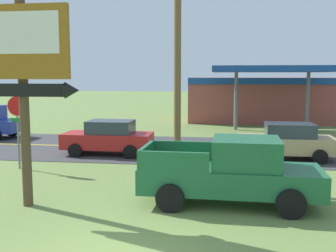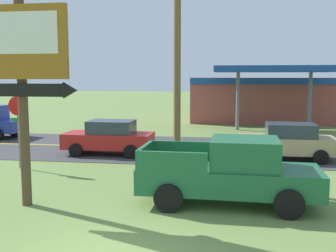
{
  "view_description": "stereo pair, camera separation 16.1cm",
  "coord_description": "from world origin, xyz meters",
  "px_view_note": "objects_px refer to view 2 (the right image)",
  "views": [
    {
      "loc": [
        2.17,
        -7.58,
        3.75
      ],
      "look_at": [
        0.0,
        8.0,
        1.8
      ],
      "focal_mm": 43.47,
      "sensor_mm": 36.0,
      "label": 1
    },
    {
      "loc": [
        2.33,
        -7.56,
        3.75
      ],
      "look_at": [
        0.0,
        8.0,
        1.8
      ],
      "focal_mm": 43.47,
      "sensor_mm": 36.0,
      "label": 2
    }
  ],
  "objects_px": {
    "utility_pole": "(177,49)",
    "pickup_green_parked_on_lawn": "(231,172)",
    "gas_station": "(266,98)",
    "car_tan_far_lane": "(288,141)",
    "stop_sign": "(18,119)",
    "car_red_mid_lane": "(109,137)",
    "motel_sign": "(21,64)"
  },
  "relations": [
    {
      "from": "gas_station",
      "to": "car_red_mid_lane",
      "type": "height_order",
      "value": "gas_station"
    },
    {
      "from": "pickup_green_parked_on_lawn",
      "to": "car_tan_far_lane",
      "type": "distance_m",
      "value": 7.3
    },
    {
      "from": "motel_sign",
      "to": "pickup_green_parked_on_lawn",
      "type": "height_order",
      "value": "motel_sign"
    },
    {
      "from": "car_tan_far_lane",
      "to": "gas_station",
      "type": "bearing_deg",
      "value": 88.64
    },
    {
      "from": "car_red_mid_lane",
      "to": "car_tan_far_lane",
      "type": "height_order",
      "value": "same"
    },
    {
      "from": "gas_station",
      "to": "pickup_green_parked_on_lawn",
      "type": "bearing_deg",
      "value": -97.38
    },
    {
      "from": "gas_station",
      "to": "car_tan_far_lane",
      "type": "height_order",
      "value": "gas_station"
    },
    {
      "from": "stop_sign",
      "to": "car_tan_far_lane",
      "type": "distance_m",
      "value": 11.58
    },
    {
      "from": "motel_sign",
      "to": "stop_sign",
      "type": "height_order",
      "value": "motel_sign"
    },
    {
      "from": "utility_pole",
      "to": "pickup_green_parked_on_lawn",
      "type": "relative_size",
      "value": 1.68
    },
    {
      "from": "gas_station",
      "to": "pickup_green_parked_on_lawn",
      "type": "xyz_separation_m",
      "value": [
        -2.91,
        -22.45,
        -0.98
      ]
    },
    {
      "from": "motel_sign",
      "to": "car_tan_far_lane",
      "type": "relative_size",
      "value": 1.42
    },
    {
      "from": "gas_station",
      "to": "car_red_mid_lane",
      "type": "xyz_separation_m",
      "value": [
        -8.63,
        -15.6,
        -1.11
      ]
    },
    {
      "from": "motel_sign",
      "to": "car_red_mid_lane",
      "type": "height_order",
      "value": "motel_sign"
    },
    {
      "from": "stop_sign",
      "to": "car_red_mid_lane",
      "type": "relative_size",
      "value": 0.7
    },
    {
      "from": "stop_sign",
      "to": "car_red_mid_lane",
      "type": "distance_m",
      "value": 4.54
    },
    {
      "from": "motel_sign",
      "to": "utility_pole",
      "type": "height_order",
      "value": "utility_pole"
    },
    {
      "from": "pickup_green_parked_on_lawn",
      "to": "car_tan_far_lane",
      "type": "height_order",
      "value": "pickup_green_parked_on_lawn"
    },
    {
      "from": "motel_sign",
      "to": "stop_sign",
      "type": "relative_size",
      "value": 2.02
    },
    {
      "from": "motel_sign",
      "to": "gas_station",
      "type": "height_order",
      "value": "motel_sign"
    },
    {
      "from": "stop_sign",
      "to": "car_red_mid_lane",
      "type": "xyz_separation_m",
      "value": [
        2.75,
        3.4,
        -1.2
      ]
    },
    {
      "from": "stop_sign",
      "to": "car_tan_far_lane",
      "type": "relative_size",
      "value": 0.7
    },
    {
      "from": "pickup_green_parked_on_lawn",
      "to": "car_red_mid_lane",
      "type": "xyz_separation_m",
      "value": [
        -5.72,
        6.85,
        -0.13
      ]
    },
    {
      "from": "motel_sign",
      "to": "car_red_mid_lane",
      "type": "relative_size",
      "value": 1.42
    },
    {
      "from": "utility_pole",
      "to": "car_tan_far_lane",
      "type": "distance_m",
      "value": 7.11
    },
    {
      "from": "utility_pole",
      "to": "pickup_green_parked_on_lawn",
      "type": "distance_m",
      "value": 5.13
    },
    {
      "from": "utility_pole",
      "to": "pickup_green_parked_on_lawn",
      "type": "bearing_deg",
      "value": -56.24
    },
    {
      "from": "pickup_green_parked_on_lawn",
      "to": "car_tan_far_lane",
      "type": "bearing_deg",
      "value": 69.66
    },
    {
      "from": "utility_pole",
      "to": "car_tan_far_lane",
      "type": "relative_size",
      "value": 2.1
    },
    {
      "from": "car_red_mid_lane",
      "to": "car_tan_far_lane",
      "type": "distance_m",
      "value": 8.25
    },
    {
      "from": "motel_sign",
      "to": "gas_station",
      "type": "xyz_separation_m",
      "value": [
        8.71,
        23.53,
        -2.11
      ]
    },
    {
      "from": "car_tan_far_lane",
      "to": "car_red_mid_lane",
      "type": "bearing_deg",
      "value": 180.0
    }
  ]
}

